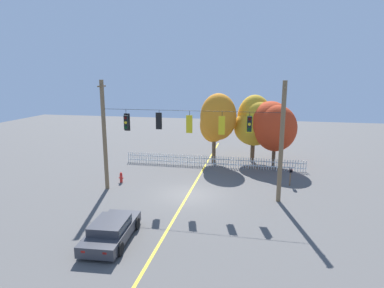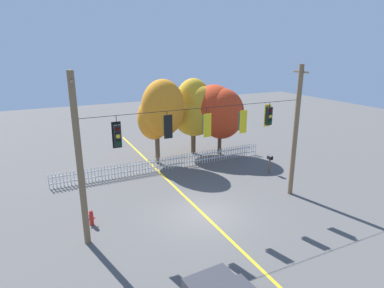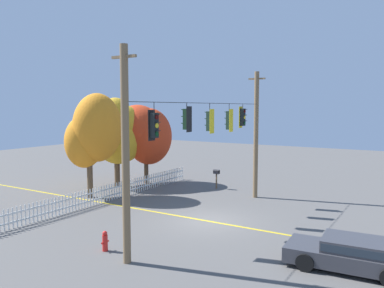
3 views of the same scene
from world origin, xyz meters
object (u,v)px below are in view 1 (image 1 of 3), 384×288
(traffic_signal_northbound_secondary, at_px, (126,122))
(roadside_mailbox, at_px, (291,172))
(fire_hydrant, at_px, (121,177))
(autumn_maple_near_fence, at_px, (217,120))
(traffic_signal_westbound_side, at_px, (222,125))
(parked_car, at_px, (111,230))
(traffic_signal_eastbound_side, at_px, (190,124))
(traffic_signal_northbound_primary, at_px, (159,121))
(traffic_signal_southbound_primary, at_px, (249,124))
(autumn_maple_mid, at_px, (255,122))
(autumn_oak_far_east, at_px, (273,125))

(traffic_signal_northbound_secondary, distance_m, roadside_mailbox, 12.83)
(fire_hydrant, bearing_deg, autumn_maple_near_fence, 47.93)
(traffic_signal_northbound_secondary, height_order, traffic_signal_westbound_side, same)
(traffic_signal_northbound_secondary, distance_m, fire_hydrant, 5.07)
(autumn_maple_near_fence, bearing_deg, parked_car, -101.79)
(traffic_signal_eastbound_side, height_order, traffic_signal_westbound_side, same)
(traffic_signal_northbound_primary, height_order, traffic_signal_southbound_primary, same)
(autumn_maple_mid, xyz_separation_m, fire_hydrant, (-10.19, -8.37, -3.52))
(traffic_signal_northbound_secondary, relative_size, traffic_signal_northbound_primary, 1.17)
(autumn_maple_near_fence, bearing_deg, autumn_maple_mid, 16.31)
(autumn_maple_near_fence, height_order, autumn_maple_mid, autumn_maple_near_fence)
(autumn_maple_mid, bearing_deg, autumn_oak_far_east, -30.01)
(traffic_signal_northbound_primary, distance_m, traffic_signal_eastbound_side, 2.15)
(traffic_signal_northbound_primary, xyz_separation_m, roadside_mailbox, (9.30, 3.39, -4.13))
(parked_car, bearing_deg, traffic_signal_northbound_primary, 86.26)
(traffic_signal_southbound_primary, xyz_separation_m, autumn_maple_near_fence, (-3.27, 8.87, -1.02))
(roadside_mailbox, bearing_deg, autumn_maple_near_fence, 139.41)
(traffic_signal_northbound_secondary, distance_m, parked_car, 8.70)
(autumn_oak_far_east, bearing_deg, traffic_signal_westbound_side, -112.89)
(parked_car, relative_size, fire_hydrant, 5.37)
(traffic_signal_eastbound_side, relative_size, parked_car, 0.34)
(traffic_signal_northbound_primary, height_order, fire_hydrant, traffic_signal_northbound_primary)
(autumn_oak_far_east, distance_m, fire_hydrant, 14.40)
(traffic_signal_southbound_primary, xyz_separation_m, autumn_oak_far_east, (1.98, 8.95, -1.36))
(traffic_signal_eastbound_side, distance_m, fire_hydrant, 7.68)
(traffic_signal_eastbound_side, distance_m, autumn_maple_near_fence, 8.96)
(traffic_signal_westbound_side, bearing_deg, traffic_signal_northbound_primary, 179.99)
(traffic_signal_northbound_primary, bearing_deg, autumn_maple_near_fence, 72.01)
(traffic_signal_northbound_primary, bearing_deg, fire_hydrant, 157.36)
(traffic_signal_eastbound_side, xyz_separation_m, fire_hydrant, (-5.88, 1.56, -4.69))
(traffic_signal_southbound_primary, bearing_deg, roadside_mailbox, 46.90)
(traffic_signal_northbound_secondary, bearing_deg, traffic_signal_southbound_primary, 0.00)
(fire_hydrant, xyz_separation_m, roadside_mailbox, (13.03, 1.83, 0.72))
(traffic_signal_southbound_primary, height_order, parked_car, traffic_signal_southbound_primary)
(parked_car, bearing_deg, autumn_maple_mid, 67.97)
(roadside_mailbox, bearing_deg, traffic_signal_southbound_primary, -133.10)
(traffic_signal_northbound_secondary, relative_size, autumn_maple_near_fence, 0.23)
(traffic_signal_northbound_secondary, xyz_separation_m, autumn_oak_far_east, (10.56, 8.95, -1.21))
(autumn_maple_near_fence, bearing_deg, traffic_signal_southbound_primary, -69.78)
(autumn_oak_far_east, bearing_deg, traffic_signal_eastbound_side, -123.71)
(traffic_signal_westbound_side, relative_size, autumn_oak_far_east, 0.26)
(traffic_signal_eastbound_side, height_order, fire_hydrant, traffic_signal_eastbound_side)
(fire_hydrant, distance_m, roadside_mailbox, 13.18)
(autumn_oak_far_east, distance_m, roadside_mailbox, 6.32)
(traffic_signal_northbound_secondary, height_order, autumn_oak_far_east, traffic_signal_northbound_secondary)
(fire_hydrant, bearing_deg, traffic_signal_eastbound_side, -14.84)
(parked_car, bearing_deg, traffic_signal_southbound_primary, 47.42)
(autumn_maple_near_fence, distance_m, roadside_mailbox, 8.99)
(parked_car, xyz_separation_m, fire_hydrant, (-3.26, 8.74, -0.20))
(roadside_mailbox, bearing_deg, traffic_signal_eastbound_side, -154.67)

